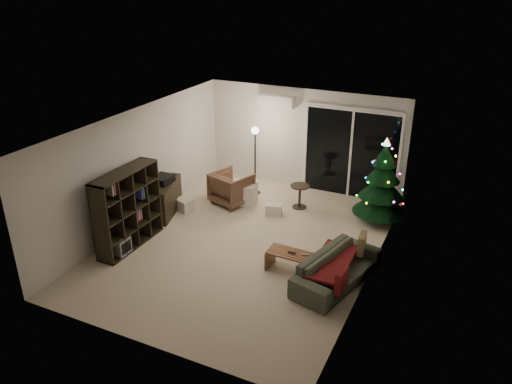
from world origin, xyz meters
TOP-DOWN VIEW (x-y plane):
  - room at (0.46, 1.49)m, footprint 6.50×7.51m
  - bookshelf at (-2.25, -0.99)m, footprint 0.98×1.62m
  - media_cabinet at (-2.25, 0.46)m, footprint 0.78×1.29m
  - stereo at (-2.25, 0.46)m, footprint 0.38×0.46m
  - armchair at (-1.16, 1.63)m, footprint 1.03×1.04m
  - ottoman at (-0.90, 1.76)m, footprint 0.65×0.65m
  - cardboard_box_a at (-1.94, 0.81)m, footprint 0.48×0.42m
  - cardboard_box_b at (-0.02, 1.48)m, footprint 0.42×0.36m
  - side_table at (0.38, 2.07)m, footprint 0.49×0.49m
  - floor_lamp at (-0.91, 2.38)m, footprint 0.26×0.26m
  - sofa at (2.05, -0.50)m, footprint 1.22×2.05m
  - sofa_throw at (1.95, -0.50)m, footprint 0.60×1.38m
  - cushion_a at (2.30, 0.15)m, footprint 0.14×0.38m
  - cushion_b at (2.30, -1.15)m, footprint 0.14×0.38m
  - coffee_table at (1.35, -0.51)m, footprint 1.21×0.46m
  - remote_a at (1.20, -0.51)m, footprint 0.15×0.04m
  - remote_b at (1.45, -0.46)m, footprint 0.15×0.09m
  - christmas_tree at (2.18, 2.19)m, footprint 1.26×1.26m

SIDE VIEW (x-z plane):
  - cardboard_box_b at x=-0.02m, z-range 0.00..0.25m
  - cardboard_box_a at x=-1.94m, z-range 0.00..0.28m
  - coffee_table at x=1.35m, z-range 0.00..0.38m
  - ottoman at x=-0.90m, z-range 0.00..0.49m
  - side_table at x=0.38m, z-range 0.00..0.55m
  - sofa at x=2.05m, z-range 0.00..0.56m
  - media_cabinet at x=-2.25m, z-range 0.00..0.76m
  - armchair at x=-1.16m, z-range 0.00..0.77m
  - remote_a at x=1.20m, z-range 0.38..0.40m
  - remote_b at x=1.45m, z-range 0.38..0.40m
  - sofa_throw at x=1.95m, z-range 0.38..0.43m
  - cushion_a at x=2.30m, z-range 0.32..0.69m
  - cushion_b at x=2.30m, z-range 0.32..0.69m
  - bookshelf at x=-2.25m, z-range 0.00..1.59m
  - floor_lamp at x=-0.91m, z-range 0.00..1.62m
  - stereo at x=-2.25m, z-range 0.76..0.92m
  - christmas_tree at x=2.18m, z-range 0.00..1.90m
  - room at x=0.46m, z-range -0.28..2.32m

